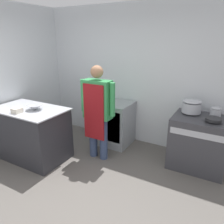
{
  "coord_description": "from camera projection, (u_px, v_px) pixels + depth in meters",
  "views": [
    {
      "loc": [
        1.78,
        -1.77,
        2.07
      ],
      "look_at": [
        0.11,
        1.2,
        0.91
      ],
      "focal_mm": 35.0,
      "sensor_mm": 36.0,
      "label": 1
    }
  ],
  "objects": [
    {
      "name": "ground_plane",
      "position": [
        62.0,
        199.0,
        2.95
      ],
      "size": [
        14.0,
        14.0,
        0.0
      ],
      "primitive_type": "plane",
      "color": "#5B5651"
    },
    {
      "name": "plastic_tub",
      "position": [
        17.0,
        110.0,
        3.52
      ],
      "size": [
        0.14,
        0.14,
        0.08
      ],
      "color": "silver",
      "rests_on": "prep_counter"
    },
    {
      "name": "saute_pan",
      "position": [
        214.0,
        119.0,
        3.27
      ],
      "size": [
        0.24,
        0.24,
        0.05
      ],
      "color": "#262628",
      "rests_on": "stove"
    },
    {
      "name": "mixing_bowl",
      "position": [
        35.0,
        107.0,
        3.67
      ],
      "size": [
        0.27,
        0.27,
        0.09
      ],
      "color": "#B2B5BC",
      "rests_on": "prep_counter"
    },
    {
      "name": "person_cook",
      "position": [
        97.0,
        108.0,
        3.71
      ],
      "size": [
        0.66,
        0.24,
        1.66
      ],
      "color": "#38476B",
      "rests_on": "ground_plane"
    },
    {
      "name": "wall_left",
      "position": [
        16.0,
        77.0,
        4.24
      ],
      "size": [
        0.05,
        8.0,
        2.7
      ],
      "color": "silver",
      "rests_on": "ground_plane"
    },
    {
      "name": "prep_counter",
      "position": [
        32.0,
        133.0,
        3.89
      ],
      "size": [
        1.29,
        0.79,
        0.92
      ],
      "color": "#2D2D33",
      "rests_on": "ground_plane"
    },
    {
      "name": "fridge_unit",
      "position": [
        114.0,
        123.0,
        4.42
      ],
      "size": [
        0.67,
        0.63,
        0.87
      ],
      "color": "#93999E",
      "rests_on": "ground_plane"
    },
    {
      "name": "stove",
      "position": [
        199.0,
        142.0,
        3.61
      ],
      "size": [
        0.87,
        0.72,
        0.89
      ],
      "color": "#38383D",
      "rests_on": "ground_plane"
    },
    {
      "name": "stock_pot",
      "position": [
        192.0,
        106.0,
        3.62
      ],
      "size": [
        0.31,
        0.31,
        0.22
      ],
      "color": "#B2B5BC",
      "rests_on": "stove"
    },
    {
      "name": "wall_back",
      "position": [
        132.0,
        76.0,
        4.33
      ],
      "size": [
        8.0,
        0.05,
        2.7
      ],
      "color": "silver",
      "rests_on": "ground_plane"
    },
    {
      "name": "sauce_pot",
      "position": [
        216.0,
        112.0,
        3.46
      ],
      "size": [
        0.16,
        0.16,
        0.14
      ],
      "color": "#B2B5BC",
      "rests_on": "stove"
    }
  ]
}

